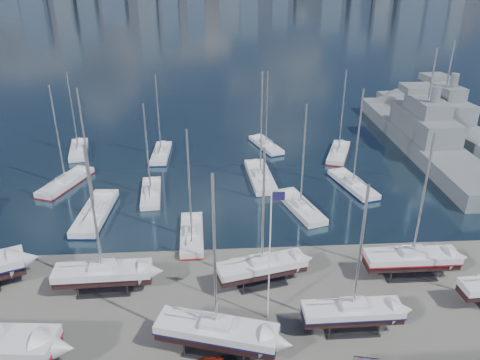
{
  "coord_description": "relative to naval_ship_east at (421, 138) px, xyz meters",
  "views": [
    {
      "loc": [
        0.66,
        -43.38,
        28.56
      ],
      "look_at": [
        3.85,
        8.0,
        4.61
      ],
      "focal_mm": 35.0,
      "sensor_mm": 36.0,
      "label": 1
    }
  ],
  "objects": [
    {
      "name": "sailboat_moored_5",
      "position": [
        -43.65,
        -1.21,
        -1.36
      ],
      "size": [
        2.84,
        9.35,
        13.87
      ],
      "rotation": [
        0.0,
        0.0,
        1.54
      ],
      "color": "black",
      "rests_on": "water"
    },
    {
      "name": "sailboat_cradle_2",
      "position": [
        -45.9,
        -35.55,
        0.35
      ],
      "size": [
        9.12,
        2.78,
        14.87
      ],
      "rotation": [
        0.0,
        0.0,
        0.03
      ],
      "color": "#2D2D33",
      "rests_on": "ground"
    },
    {
      "name": "sailboat_moored_2",
      "position": [
        -57.44,
        1.19,
        -1.34
      ],
      "size": [
        4.29,
        9.6,
        14.02
      ],
      "rotation": [
        0.0,
        0.0,
        1.76
      ],
      "color": "black",
      "rests_on": "water"
    },
    {
      "name": "sailboat_moored_8",
      "position": [
        -26.23,
        1.56,
        -1.36
      ],
      "size": [
        5.33,
        9.39,
        13.54
      ],
      "rotation": [
        0.0,
        0.0,
        1.9
      ],
      "color": "black",
      "rests_on": "water"
    },
    {
      "name": "sailboat_moored_1",
      "position": [
        -56.1,
        -11.46,
        -1.36
      ],
      "size": [
        6.21,
        10.34,
        14.96
      ],
      "rotation": [
        0.0,
        0.0,
        1.2
      ],
      "color": "black",
      "rests_on": "water"
    },
    {
      "name": "sailboat_moored_10",
      "position": [
        -15.84,
        -14.66,
        -1.36
      ],
      "size": [
        5.16,
        10.2,
        14.69
      ],
      "rotation": [
        0.0,
        0.0,
        1.83
      ],
      "color": "black",
      "rests_on": "water"
    },
    {
      "name": "sailboat_cradle_6",
      "position": [
        -15.9,
        -35.03,
        0.36
      ],
      "size": [
        9.29,
        2.62,
        15.08
      ],
      "rotation": [
        0.0,
        0.0,
        0.0
      ],
      "color": "#2D2D33",
      "rests_on": "ground"
    },
    {
      "name": "sailboat_moored_6",
      "position": [
        -37.9,
        -26.54,
        -1.36
      ],
      "size": [
        2.83,
        9.21,
        13.66
      ],
      "rotation": [
        0.0,
        0.0,
        1.6
      ],
      "color": "black",
      "rests_on": "water"
    },
    {
      "name": "sailboat_moored_11",
      "position": [
        -14.81,
        -2.71,
        -1.36
      ],
      "size": [
        6.1,
        10.07,
        14.57
      ],
      "rotation": [
        0.0,
        0.0,
        1.2
      ],
      "color": "black",
      "rests_on": "water"
    },
    {
      "name": "sailboat_cradle_4",
      "position": [
        -30.83,
        -35.41,
        0.32
      ],
      "size": [
        8.99,
        4.49,
        14.28
      ],
      "rotation": [
        0.0,
        0.0,
        0.25
      ],
      "color": "#2D2D33",
      "rests_on": "ground"
    },
    {
      "name": "naval_ship_west",
      "position": [
        7.98,
        10.33,
        0.0
      ],
      "size": [
        11.72,
        40.47,
        17.6
      ],
      "rotation": [
        0.0,
        0.0,
        1.71
      ],
      "color": "slate",
      "rests_on": "water"
    },
    {
      "name": "flagpole",
      "position": [
        -30.69,
        -40.26,
        5.7
      ],
      "size": [
        1.12,
        0.12,
        12.7
      ],
      "color": "white",
      "rests_on": "ground"
    },
    {
      "name": "sailboat_moored_4",
      "position": [
        -43.72,
        -15.58,
        -1.34
      ],
      "size": [
        3.15,
        9.02,
        13.38
      ],
      "rotation": [
        0.0,
        0.0,
        1.65
      ],
      "color": "black",
      "rests_on": "water"
    },
    {
      "name": "sailboat_cradle_5",
      "position": [
        -23.9,
        -42.23,
        0.3
      ],
      "size": [
        8.48,
        2.46,
        13.84
      ],
      "rotation": [
        0.0,
        0.0,
        0.01
      ],
      "color": "#2D2D33",
      "rests_on": "ground"
    },
    {
      "name": "sailboat_moored_9",
      "position": [
        -24.35,
        -20.75,
        -1.34
      ],
      "size": [
        5.3,
        9.97,
        14.5
      ],
      "rotation": [
        0.0,
        0.0,
        1.86
      ],
      "color": "black",
      "rests_on": "water"
    },
    {
      "name": "sailboat_cradle_3",
      "position": [
        -35.32,
        -43.99,
        0.4
      ],
      "size": [
        10.16,
        5.45,
        15.83
      ],
      "rotation": [
        0.0,
        0.0,
        -0.29
      ],
      "color": "#2D2D33",
      "rests_on": "ground"
    },
    {
      "name": "ground",
      "position": [
        -35.9,
        -39.1,
        -1.66
      ],
      "size": [
        1400.0,
        1400.0,
        0.0
      ],
      "primitive_type": "plane",
      "color": "#605E59",
      "rests_on": "ground"
    },
    {
      "name": "sailboat_moored_7",
      "position": [
        -28.51,
        -11.43,
        -1.34
      ],
      "size": [
        3.83,
        11.1,
        16.48
      ],
      "rotation": [
        0.0,
        0.0,
        1.64
      ],
      "color": "black",
      "rests_on": "water"
    },
    {
      "name": "sailboat_moored_3",
      "position": [
        -49.96,
        -20.85,
        -1.35
      ],
      "size": [
        3.92,
        11.5,
        16.91
      ],
      "rotation": [
        0.0,
        0.0,
        1.5
      ],
      "color": "black",
      "rests_on": "water"
    },
    {
      "name": "water",
      "position": [
        -35.9,
        270.9,
        -1.81
      ],
      "size": [
        1400.0,
        600.0,
        0.4
      ],
      "primitive_type": "cube",
      "color": "#192C3A",
      "rests_on": "ground"
    },
    {
      "name": "naval_ship_east",
      "position": [
        0.0,
        0.0,
        0.0
      ],
      "size": [
        7.87,
        46.17,
        18.15
      ],
      "rotation": [
        0.0,
        0.0,
        1.56
      ],
      "color": "slate",
      "rests_on": "water"
    }
  ]
}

